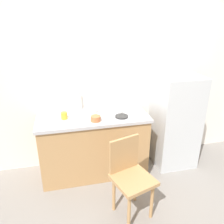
{
  "coord_description": "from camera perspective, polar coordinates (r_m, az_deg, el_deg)",
  "views": [
    {
      "loc": [
        -0.79,
        -2.05,
        2.05
      ],
      "look_at": [
        -0.17,
        0.6,
        0.92
      ],
      "focal_mm": 35.87,
      "sensor_mm": 36.0,
      "label": 1
    }
  ],
  "objects": [
    {
      "name": "faucet",
      "position": [
        3.14,
        -8.27,
        2.72
      ],
      "size": [
        0.02,
        0.02,
        0.25
      ],
      "primitive_type": "cylinder",
      "color": "#B7B7BC",
      "rests_on": "countertop"
    },
    {
      "name": "back_wall",
      "position": [
        3.23,
        1.42,
        9.4
      ],
      "size": [
        4.8,
        0.1,
        2.63
      ],
      "primitive_type": "cube",
      "color": "white",
      "rests_on": "ground_plane"
    },
    {
      "name": "cabinet_base",
      "position": [
        3.17,
        -4.66,
        -8.54
      ],
      "size": [
        1.42,
        0.6,
        0.83
      ],
      "primitive_type": "cube",
      "color": "tan",
      "rests_on": "ground_plane"
    },
    {
      "name": "refrigerator",
      "position": [
        3.41,
        15.61,
        -2.14
      ],
      "size": [
        0.58,
        0.6,
        1.35
      ],
      "primitive_type": "cube",
      "color": "silver",
      "rests_on": "ground_plane"
    },
    {
      "name": "cup_yellow",
      "position": [
        2.91,
        -12.11,
        -0.89
      ],
      "size": [
        0.08,
        0.08,
        0.09
      ],
      "primitive_type": "cylinder",
      "color": "yellow",
      "rests_on": "countertop"
    },
    {
      "name": "hotplate",
      "position": [
        2.91,
        2.48,
        -1.11
      ],
      "size": [
        0.17,
        0.17,
        0.02
      ],
      "primitive_type": "cylinder",
      "color": "#2D2D2D",
      "rests_on": "countertop"
    },
    {
      "name": "chair",
      "position": [
        2.52,
        4.63,
        -15.59
      ],
      "size": [
        0.5,
        0.5,
        0.89
      ],
      "rotation": [
        0.0,
        0.0,
        0.31
      ],
      "color": "tan",
      "rests_on": "ground_plane"
    },
    {
      "name": "cup_white",
      "position": [
        3.03,
        -4.59,
        0.49
      ],
      "size": [
        0.07,
        0.07,
        0.08
      ],
      "primitive_type": "cylinder",
      "color": "white",
      "rests_on": "countertop"
    },
    {
      "name": "dish_tray",
      "position": [
        3.12,
        4.33,
        0.83
      ],
      "size": [
        0.28,
        0.2,
        0.05
      ],
      "primitive_type": "cube",
      "color": "white",
      "rests_on": "countertop"
    },
    {
      "name": "terracotta_bowl",
      "position": [
        2.79,
        -4.18,
        -1.67
      ],
      "size": [
        0.13,
        0.13,
        0.07
      ],
      "primitive_type": "cylinder",
      "color": "#C67042",
      "rests_on": "countertop"
    },
    {
      "name": "countertop",
      "position": [
        2.97,
        -4.92,
        -1.3
      ],
      "size": [
        1.46,
        0.64,
        0.04
      ],
      "primitive_type": "cube",
      "color": "#B7B7BC",
      "rests_on": "cabinet_base"
    },
    {
      "name": "ground_plane",
      "position": [
        3.0,
        6.23,
        -20.72
      ],
      "size": [
        8.0,
        8.0,
        0.0
      ],
      "primitive_type": "plane",
      "color": "gray"
    }
  ]
}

